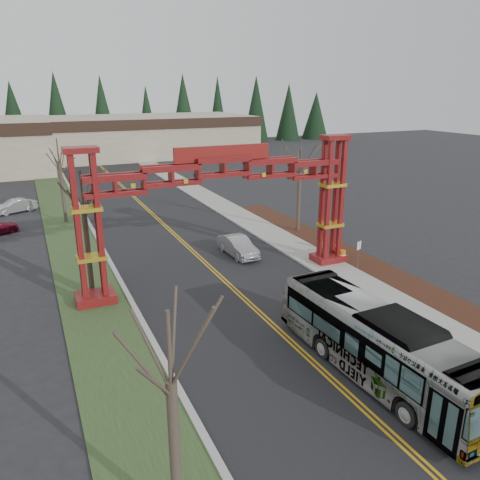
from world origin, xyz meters
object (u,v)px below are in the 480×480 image
transit_bus (378,344)px  barrel_north (320,244)px  bare_tree_median_far (59,162)px  street_sign (359,250)px  bare_tree_right_far (300,168)px  barrel_south (342,257)px  gateway_arch (223,189)px  barrel_mid (336,252)px  bare_tree_median_mid (83,207)px  silver_sedan (238,246)px  bare_tree_median_near (171,383)px  retail_building_east (145,135)px

transit_bus → barrel_north: (7.17, 14.95, -1.11)m
bare_tree_median_far → street_sign: bearing=-50.9°
transit_bus → bare_tree_right_far: size_ratio=1.45×
barrel_south → gateway_arch: bearing=176.9°
barrel_mid → bare_tree_median_mid: bearing=176.7°
bare_tree_median_mid → barrel_north: size_ratio=8.41×
bare_tree_right_far → street_sign: 10.44m
silver_sedan → bare_tree_right_far: (7.22, 3.45, 4.79)m
transit_bus → bare_tree_median_near: bare_tree_median_near is taller
bare_tree_right_far → barrel_south: 9.46m
transit_bus → street_sign: 12.42m
silver_sedan → barrel_north: (6.26, -1.40, -0.26)m
gateway_arch → bare_tree_median_mid: bearing=169.3°
silver_sedan → barrel_north: bearing=-15.5°
gateway_arch → transit_bus: size_ratio=1.64×
barrel_mid → barrel_south: bearing=-103.2°
barrel_south → bare_tree_median_near: bearing=-137.7°
bare_tree_median_mid → bare_tree_median_far: 17.16m
gateway_arch → bare_tree_median_near: gateway_arch is taller
silver_sedan → barrel_south: size_ratio=4.56×
barrel_mid → gateway_arch: bearing=-176.7°
transit_bus → gateway_arch: bearing=96.4°
retail_building_east → transit_bus: size_ratio=3.41×
barrel_north → silver_sedan: bearing=167.4°
gateway_arch → street_sign: bearing=-13.4°
gateway_arch → barrel_mid: 10.61m
gateway_arch → barrel_south: bearing=-3.1°
gateway_arch → silver_sedan: gateway_arch is taller
silver_sedan → transit_bus: bearing=-96.1°
bare_tree_right_far → barrel_north: bare_tree_right_far is taller
barrel_south → barrel_mid: 1.03m
gateway_arch → barrel_mid: gateway_arch is taller
bare_tree_median_mid → bare_tree_median_far: size_ratio=0.97×
bare_tree_right_far → barrel_north: 7.07m
street_sign → bare_tree_median_near: bearing=-141.0°
bare_tree_right_far → street_sign: size_ratio=3.70×
bare_tree_right_far → bare_tree_median_far: bearing=148.1°
bare_tree_median_near → bare_tree_right_far: size_ratio=0.88×
gateway_arch → barrel_north: 10.92m
silver_sedan → barrel_mid: (6.28, -3.48, -0.22)m
transit_bus → silver_sedan: (0.91, 16.35, -0.84)m
bare_tree_median_near → bare_tree_median_far: bearing=90.0°
retail_building_east → barrel_mid: 61.52m
bare_tree_median_mid → gateway_arch: bearing=-10.7°
transit_bus → bare_tree_right_far: 21.77m
bare_tree_median_near → silver_sedan: bearing=61.4°
retail_building_east → transit_bus: 74.78m
transit_bus → bare_tree_median_far: size_ratio=1.45×
gateway_arch → transit_bus: 13.26m
bare_tree_median_far → barrel_south: bearing=-48.7°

